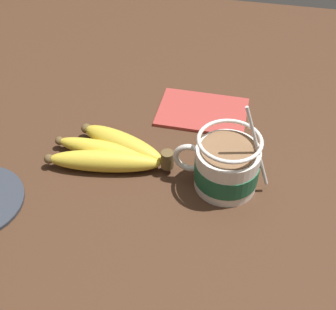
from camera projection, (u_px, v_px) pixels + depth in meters
table at (171, 188)px, 74.52cm from camera, size 133.29×133.29×3.12cm
coffee_mug at (226, 166)px, 70.39cm from camera, size 14.79×9.81×15.46cm
banana_bunch at (113, 152)px, 75.78cm from camera, size 20.59×11.85×4.17cm
napkin at (202, 112)px, 85.94cm from camera, size 16.26×11.49×0.60cm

